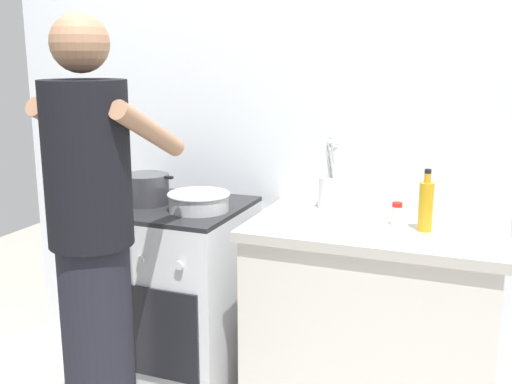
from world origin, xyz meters
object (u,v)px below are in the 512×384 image
at_px(stove_range, 179,299).
at_px(utensil_crock, 331,185).
at_px(spice_bottle, 397,214).
at_px(mixing_bowl, 199,201).
at_px(oil_bottle, 426,205).
at_px(person, 94,254).
at_px(pot, 146,189).

relative_size(stove_range, utensil_crock, 2.72).
distance_m(stove_range, spice_bottle, 1.10).
bearing_deg(spice_bottle, mixing_bowl, -174.70).
distance_m(oil_bottle, person, 1.25).
distance_m(stove_range, oil_bottle, 1.22).
bearing_deg(pot, spice_bottle, 2.71).
xyz_separation_m(pot, spice_bottle, (1.12, 0.05, -0.02)).
bearing_deg(person, pot, 103.28).
bearing_deg(person, utensil_crock, 50.40).
distance_m(utensil_crock, person, 1.05).
relative_size(stove_range, oil_bottle, 3.72).
height_order(pot, mixing_bowl, pot).
bearing_deg(spice_bottle, stove_range, -178.13).
bearing_deg(utensil_crock, mixing_bowl, -155.41).
xyz_separation_m(stove_range, oil_bottle, (1.09, -0.01, 0.55)).
distance_m(spice_bottle, person, 1.17).
height_order(stove_range, person, person).
xyz_separation_m(spice_bottle, person, (-0.98, -0.64, -0.09)).
bearing_deg(utensil_crock, person, -129.60).
height_order(utensil_crock, oil_bottle, utensil_crock).
bearing_deg(stove_range, person, -90.10).
bearing_deg(utensil_crock, spice_bottle, -27.29).
relative_size(pot, mixing_bowl, 1.01).
relative_size(mixing_bowl, person, 0.16).
bearing_deg(stove_range, spice_bottle, 1.87).
bearing_deg(utensil_crock, stove_range, -163.71).
distance_m(pot, utensil_crock, 0.83).
bearing_deg(spice_bottle, pot, -177.29).
distance_m(mixing_bowl, spice_bottle, 0.84).
bearing_deg(mixing_bowl, utensil_crock, 24.59).
relative_size(spice_bottle, person, 0.05).
relative_size(pot, oil_bottle, 1.15).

